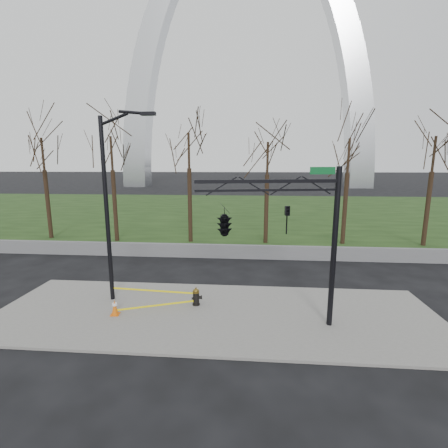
# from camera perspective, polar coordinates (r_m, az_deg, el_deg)

# --- Properties ---
(ground) EXTENTS (500.00, 500.00, 0.00)m
(ground) POSITION_cam_1_polar(r_m,az_deg,el_deg) (13.45, -1.68, -16.06)
(ground) COLOR black
(ground) RESTS_ON ground
(sidewalk) EXTENTS (18.00, 6.00, 0.10)m
(sidewalk) POSITION_cam_1_polar(r_m,az_deg,el_deg) (13.43, -1.68, -15.87)
(sidewalk) COLOR slate
(sidewalk) RESTS_ON ground
(grass_strip) EXTENTS (120.00, 40.00, 0.06)m
(grass_strip) POSITION_cam_1_polar(r_m,az_deg,el_deg) (42.39, 2.78, 2.52)
(grass_strip) COLOR black
(grass_strip) RESTS_ON ground
(guardrail) EXTENTS (60.00, 0.30, 0.90)m
(guardrail) POSITION_cam_1_polar(r_m,az_deg,el_deg) (20.75, 0.75, -4.97)
(guardrail) COLOR #59595B
(guardrail) RESTS_ON ground
(gateway_arch) EXTENTS (66.00, 6.00, 65.00)m
(gateway_arch) POSITION_cam_1_polar(r_m,az_deg,el_deg) (90.88, 4.05, 27.60)
(gateway_arch) COLOR silver
(gateway_arch) RESTS_ON ground
(tree_row) EXTENTS (39.47, 4.00, 9.05)m
(tree_row) POSITION_cam_1_polar(r_m,az_deg,el_deg) (24.42, -6.31, 7.04)
(tree_row) COLOR black
(tree_row) RESTS_ON ground
(fire_hydrant) EXTENTS (0.49, 0.32, 0.79)m
(fire_hydrant) POSITION_cam_1_polar(r_m,az_deg,el_deg) (13.95, -5.02, -12.98)
(fire_hydrant) COLOR black
(fire_hydrant) RESTS_ON sidewalk
(traffic_cone) EXTENTS (0.36, 0.36, 0.64)m
(traffic_cone) POSITION_cam_1_polar(r_m,az_deg,el_deg) (13.80, -19.14, -14.03)
(traffic_cone) COLOR #D65B0B
(traffic_cone) RESTS_ON sidewalk
(street_light) EXTENTS (2.39, 0.22, 8.21)m
(street_light) POSITION_cam_1_polar(r_m,az_deg,el_deg) (14.22, -19.76, 4.58)
(street_light) COLOR black
(street_light) RESTS_ON ground
(traffic_signal_mast) EXTENTS (5.01, 2.54, 6.00)m
(traffic_signal_mast) POSITION_cam_1_polar(r_m,az_deg,el_deg) (10.83, 4.08, 0.52)
(traffic_signal_mast) COLOR black
(traffic_signal_mast) RESTS_ON ground
(caution_tape) EXTENTS (3.86, 1.48, 0.41)m
(caution_tape) POSITION_cam_1_polar(r_m,az_deg,el_deg) (14.17, -12.39, -12.80)
(caution_tape) COLOR yellow
(caution_tape) RESTS_ON ground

